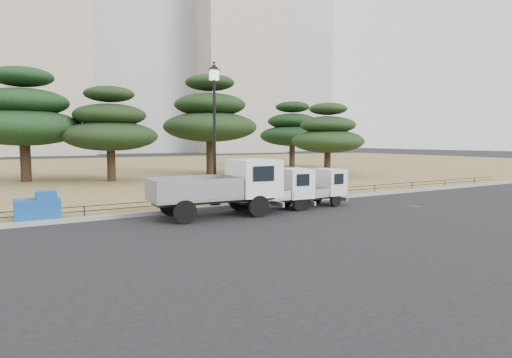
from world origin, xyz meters
TOP-DOWN VIEW (x-y plane):
  - ground at (0.00, 0.00)m, footprint 220.00×220.00m
  - lawn at (0.00, 30.60)m, footprint 120.00×56.00m
  - curb at (0.00, 2.60)m, footprint 120.00×0.25m
  - truck_large at (-2.06, 1.06)m, footprint 5.16×2.29m
  - truck_kei_front at (0.66, 1.16)m, footprint 3.47×1.81m
  - truck_kei_rear at (2.69, 1.19)m, footprint 3.27×1.59m
  - street_lamp at (-1.56, 2.90)m, footprint 0.55×0.55m
  - pipe_fence at (0.00, 2.75)m, footprint 38.00×0.04m
  - tarp_pile at (-8.51, 3.24)m, footprint 1.52×1.12m
  - manhole at (6.50, -1.20)m, footprint 0.60×0.60m
  - pine_west_near at (-8.34, 19.11)m, footprint 7.76×7.76m
  - pine_center_left at (-3.16, 16.65)m, footprint 6.44×6.44m
  - pine_center_right at (5.27, 18.62)m, footprint 7.74×7.74m
  - pine_east_near at (12.57, 12.33)m, footprint 5.73×5.73m
  - pine_east_far at (17.08, 23.64)m, footprint 6.92×6.92m
  - tower_center_left at (-5.00, 85.00)m, footprint 22.00×20.00m
  - tower_east at (40.00, 82.00)m, footprint 20.00×18.00m
  - tower_far_east at (58.00, 90.00)m, footprint 24.00×20.00m
  - radio_tower at (72.00, 85.00)m, footprint 1.80×1.80m

SIDE VIEW (x-z plane):
  - ground at x=0.00m, z-range 0.00..0.00m
  - manhole at x=6.50m, z-range 0.00..0.01m
  - lawn at x=0.00m, z-range 0.00..0.15m
  - curb at x=0.00m, z-range 0.00..0.16m
  - pipe_fence at x=0.00m, z-range 0.24..0.64m
  - tarp_pile at x=-8.51m, z-range 0.05..1.05m
  - truck_kei_rear at x=2.69m, z-range 0.00..1.66m
  - truck_kei_front at x=0.66m, z-range 0.00..1.75m
  - truck_large at x=-2.06m, z-range 0.12..2.33m
  - pine_east_near at x=12.57m, z-range 0.60..6.38m
  - pine_center_left at x=-3.16m, z-range 0.66..7.21m
  - pine_east_far at x=17.08m, z-range 0.68..7.63m
  - street_lamp at x=-1.56m, z-range 1.23..7.33m
  - pine_west_near at x=-8.34m, z-range 0.75..8.50m
  - pine_center_right at x=5.27m, z-range 0.80..9.02m
  - tower_east at x=40.00m, z-range 0.00..48.00m
  - tower_center_left at x=-5.00m, z-range 0.00..55.00m
  - radio_tower at x=72.00m, z-range -1.46..61.54m
  - tower_far_east at x=58.00m, z-range 0.00..70.00m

